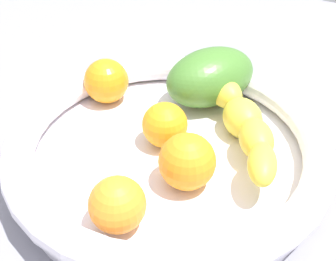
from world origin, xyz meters
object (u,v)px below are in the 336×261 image
(orange_mid_right, at_px, (106,81))
(orange_rear, at_px, (117,205))
(orange_front, at_px, (187,161))
(fruit_bowl, at_px, (168,147))
(banana_draped_left, at_px, (237,114))
(orange_mid_left, at_px, (165,125))
(mango_green, at_px, (210,77))

(orange_mid_right, height_order, orange_rear, orange_mid_right)
(orange_front, bearing_deg, orange_mid_right, 61.98)
(orange_front, relative_size, orange_mid_right, 1.02)
(fruit_bowl, bearing_deg, orange_front, -129.06)
(banana_draped_left, relative_size, orange_front, 3.24)
(orange_mid_left, relative_size, mango_green, 0.42)
(fruit_bowl, distance_m, banana_draped_left, 0.09)
(fruit_bowl, height_order, orange_mid_left, orange_mid_left)
(mango_green, bearing_deg, banana_draped_left, -131.43)
(banana_draped_left, xyz_separation_m, orange_rear, (-0.18, 0.04, -0.00))
(orange_rear, xyz_separation_m, mango_green, (0.23, 0.02, 0.01))
(orange_front, height_order, orange_mid_right, orange_front)
(orange_mid_right, bearing_deg, orange_rear, -141.30)
(fruit_bowl, bearing_deg, orange_mid_right, 66.32)
(orange_front, bearing_deg, orange_rear, 160.07)
(banana_draped_left, height_order, orange_rear, orange_rear)
(banana_draped_left, bearing_deg, orange_mid_right, 94.70)
(banana_draped_left, distance_m, orange_mid_right, 0.17)
(fruit_bowl, height_order, banana_draped_left, banana_draped_left)
(orange_front, distance_m, orange_mid_left, 0.07)
(orange_front, distance_m, orange_rear, 0.08)
(orange_mid_right, bearing_deg, orange_mid_left, -110.33)
(fruit_bowl, distance_m, mango_green, 0.12)
(orange_rear, bearing_deg, orange_mid_left, 10.33)
(orange_mid_right, relative_size, mango_green, 0.46)
(fruit_bowl, xyz_separation_m, mango_green, (0.12, 0.01, 0.03))
(orange_front, height_order, mango_green, mango_green)
(fruit_bowl, height_order, orange_front, orange_front)
(orange_rear, bearing_deg, banana_draped_left, -12.81)
(orange_mid_left, xyz_separation_m, orange_rear, (-0.12, -0.02, 0.00))
(orange_front, bearing_deg, fruit_bowl, 50.94)
(fruit_bowl, relative_size, orange_mid_left, 6.89)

